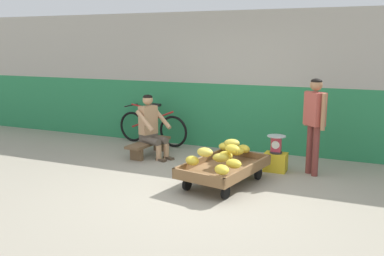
{
  "coord_description": "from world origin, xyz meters",
  "views": [
    {
      "loc": [
        2.19,
        -5.17,
        2.07
      ],
      "look_at": [
        -0.4,
        0.85,
        0.75
      ],
      "focal_mm": 39.75,
      "sensor_mm": 36.0,
      "label": 1
    }
  ],
  "objects_px": {
    "low_bench": "(149,145)",
    "customer_adult": "(315,116)",
    "weighing_scale": "(276,144)",
    "vendor_seated": "(151,126)",
    "bicycle_near_left": "(152,127)",
    "plastic_crate": "(275,162)",
    "banana_cart": "(224,169)"
  },
  "relations": [
    {
      "from": "low_bench",
      "to": "customer_adult",
      "type": "xyz_separation_m",
      "value": [
        2.96,
        -0.01,
        0.75
      ]
    },
    {
      "from": "weighing_scale",
      "to": "customer_adult",
      "type": "distance_m",
      "value": 0.76
    },
    {
      "from": "vendor_seated",
      "to": "weighing_scale",
      "type": "xyz_separation_m",
      "value": [
        2.31,
        -0.02,
        -0.11
      ]
    },
    {
      "from": "weighing_scale",
      "to": "bicycle_near_left",
      "type": "bearing_deg",
      "value": 162.53
    },
    {
      "from": "vendor_seated",
      "to": "weighing_scale",
      "type": "relative_size",
      "value": 3.8
    },
    {
      "from": "vendor_seated",
      "to": "bicycle_near_left",
      "type": "height_order",
      "value": "vendor_seated"
    },
    {
      "from": "low_bench",
      "to": "plastic_crate",
      "type": "height_order",
      "value": "plastic_crate"
    },
    {
      "from": "plastic_crate",
      "to": "bicycle_near_left",
      "type": "bearing_deg",
      "value": 162.55
    },
    {
      "from": "weighing_scale",
      "to": "customer_adult",
      "type": "bearing_deg",
      "value": 4.47
    },
    {
      "from": "plastic_crate",
      "to": "customer_adult",
      "type": "relative_size",
      "value": 0.24
    },
    {
      "from": "bicycle_near_left",
      "to": "vendor_seated",
      "type": "bearing_deg",
      "value": -62.2
    },
    {
      "from": "plastic_crate",
      "to": "bicycle_near_left",
      "type": "xyz_separation_m",
      "value": [
        -2.76,
        0.87,
        0.2
      ]
    },
    {
      "from": "vendor_seated",
      "to": "plastic_crate",
      "type": "bearing_deg",
      "value": -0.45
    },
    {
      "from": "weighing_scale",
      "to": "customer_adult",
      "type": "xyz_separation_m",
      "value": [
        0.57,
        0.04,
        0.5
      ]
    },
    {
      "from": "banana_cart",
      "to": "bicycle_near_left",
      "type": "height_order",
      "value": "bicycle_near_left"
    },
    {
      "from": "low_bench",
      "to": "plastic_crate",
      "type": "distance_m",
      "value": 2.39
    },
    {
      "from": "low_bench",
      "to": "weighing_scale",
      "type": "relative_size",
      "value": 3.74
    },
    {
      "from": "plastic_crate",
      "to": "customer_adult",
      "type": "height_order",
      "value": "customer_adult"
    },
    {
      "from": "low_bench",
      "to": "weighing_scale",
      "type": "xyz_separation_m",
      "value": [
        2.39,
        -0.05,
        0.25
      ]
    },
    {
      "from": "plastic_crate",
      "to": "weighing_scale",
      "type": "xyz_separation_m",
      "value": [
        -0.0,
        -0.0,
        0.3
      ]
    },
    {
      "from": "banana_cart",
      "to": "plastic_crate",
      "type": "height_order",
      "value": "banana_cart"
    },
    {
      "from": "banana_cart",
      "to": "weighing_scale",
      "type": "bearing_deg",
      "value": 60.67
    },
    {
      "from": "weighing_scale",
      "to": "banana_cart",
      "type": "bearing_deg",
      "value": -119.33
    },
    {
      "from": "banana_cart",
      "to": "weighing_scale",
      "type": "relative_size",
      "value": 5.24
    },
    {
      "from": "bicycle_near_left",
      "to": "customer_adult",
      "type": "relative_size",
      "value": 1.08
    },
    {
      "from": "vendor_seated",
      "to": "plastic_crate",
      "type": "xyz_separation_m",
      "value": [
        2.31,
        -0.02,
        -0.42
      ]
    },
    {
      "from": "vendor_seated",
      "to": "plastic_crate",
      "type": "distance_m",
      "value": 2.35
    },
    {
      "from": "vendor_seated",
      "to": "bicycle_near_left",
      "type": "bearing_deg",
      "value": 117.8
    },
    {
      "from": "vendor_seated",
      "to": "customer_adult",
      "type": "xyz_separation_m",
      "value": [
        2.88,
        0.03,
        0.38
      ]
    },
    {
      "from": "low_bench",
      "to": "weighing_scale",
      "type": "distance_m",
      "value": 2.4
    },
    {
      "from": "vendor_seated",
      "to": "banana_cart",
      "type": "bearing_deg",
      "value": -29.62
    },
    {
      "from": "plastic_crate",
      "to": "customer_adult",
      "type": "xyz_separation_m",
      "value": [
        0.57,
        0.04,
        0.8
      ]
    }
  ]
}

